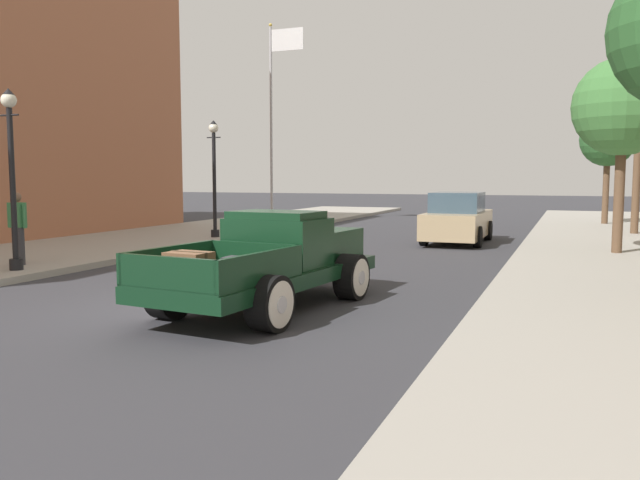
% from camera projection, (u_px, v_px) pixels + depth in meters
% --- Properties ---
extents(ground_plane, '(140.00, 140.00, 0.00)m').
position_uv_depth(ground_plane, '(189.00, 306.00, 10.71)').
color(ground_plane, '#333338').
extents(hotrod_truck_dark_green, '(2.53, 5.06, 1.58)m').
position_uv_depth(hotrod_truck_dark_green, '(275.00, 261.00, 10.69)').
color(hotrod_truck_dark_green, black).
rests_on(hotrod_truck_dark_green, ground).
extents(car_background_tan, '(1.88, 4.30, 1.65)m').
position_uv_depth(car_background_tan, '(458.00, 219.00, 20.96)').
color(car_background_tan, tan).
rests_on(car_background_tan, ground).
extents(pedestrian_sidewalk_left, '(0.53, 0.22, 1.65)m').
position_uv_depth(pedestrian_sidewalk_left, '(17.00, 224.00, 14.59)').
color(pedestrian_sidewalk_left, '#333338').
rests_on(pedestrian_sidewalk_left, sidewalk_left).
extents(street_lamp_near, '(0.50, 0.32, 3.85)m').
position_uv_depth(street_lamp_near, '(12.00, 166.00, 13.63)').
color(street_lamp_near, black).
rests_on(street_lamp_near, sidewalk_left).
extents(street_lamp_far, '(0.50, 0.32, 3.85)m').
position_uv_depth(street_lamp_far, '(214.00, 170.00, 21.26)').
color(street_lamp_far, black).
rests_on(street_lamp_far, sidewalk_left).
extents(flagpole, '(1.74, 0.16, 9.16)m').
position_uv_depth(flagpole, '(275.00, 100.00, 30.34)').
color(flagpole, '#B2B2B7').
rests_on(flagpole, sidewalk_left).
extents(street_tree_second, '(2.55, 2.55, 5.09)m').
position_uv_depth(street_tree_second, '(623.00, 107.00, 16.65)').
color(street_tree_second, brown).
rests_on(street_tree_second, sidewalk_right).
extents(street_tree_third, '(2.06, 2.06, 5.47)m').
position_uv_depth(street_tree_third, '(640.00, 109.00, 22.40)').
color(street_tree_third, brown).
rests_on(street_tree_third, sidewalk_right).
extents(street_tree_farthest, '(2.30, 2.30, 4.74)m').
position_uv_depth(street_tree_farthest, '(608.00, 140.00, 27.29)').
color(street_tree_farthest, brown).
rests_on(street_tree_farthest, sidewalk_right).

